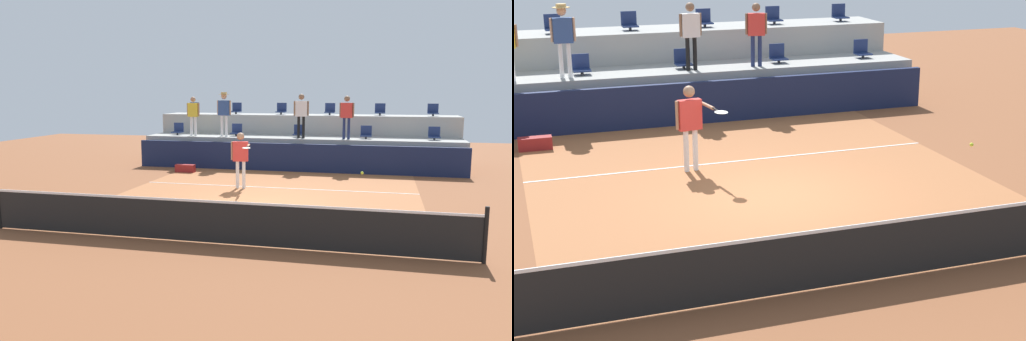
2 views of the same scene
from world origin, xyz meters
TOP-DOWN VIEW (x-y plane):
  - ground_plane at (0.00, 0.00)m, footprint 40.00×40.00m
  - court_inner_paint at (0.00, 1.00)m, footprint 9.00×10.00m
  - court_service_line at (0.00, 2.40)m, footprint 9.00×0.06m
  - tennis_net at (0.00, -4.00)m, footprint 10.48×0.08m
  - sponsor_backboard at (0.00, 6.00)m, footprint 13.00×0.16m
  - seating_tier_lower at (0.00, 7.30)m, footprint 13.00×1.80m
  - seating_tier_upper at (0.00, 9.10)m, footprint 13.00×1.80m
  - stadium_chair_lower_left at (-2.71, 7.23)m, footprint 0.44×0.40m
  - stadium_chair_lower_center at (-0.02, 7.23)m, footprint 0.44×0.40m
  - stadium_chair_lower_right at (2.70, 7.23)m, footprint 0.44×0.40m
  - stadium_chair_lower_far_right at (5.30, 7.23)m, footprint 0.44×0.40m
  - stadium_chair_upper_left at (-3.21, 9.03)m, footprint 0.44×0.40m
  - stadium_chair_upper_mid_left at (-1.11, 9.03)m, footprint 0.44×0.40m
  - stadium_chair_upper_mid_right at (1.06, 9.03)m, footprint 0.44×0.40m
  - stadium_chair_upper_right at (3.21, 9.03)m, footprint 0.44×0.40m
  - stadium_chair_upper_far_right at (5.38, 9.03)m, footprint 0.44×0.40m
  - tennis_player at (-1.09, 2.04)m, footprint 0.89×1.21m
  - spectator_with_hat at (-3.13, 6.85)m, footprint 0.62×0.46m
  - spectator_leaning_on_rail at (0.12, 6.85)m, footprint 0.62×0.26m
  - spectator_in_grey at (1.94, 6.85)m, footprint 0.60×0.27m
  - tennis_ball at (2.90, -2.13)m, footprint 0.07×0.07m
  - equipment_bag at (-4.11, 4.83)m, footprint 0.76×0.28m

SIDE VIEW (x-z plane):
  - ground_plane at x=0.00m, z-range 0.00..0.00m
  - court_inner_paint at x=0.00m, z-range 0.00..0.01m
  - court_service_line at x=0.00m, z-range 0.01..0.01m
  - equipment_bag at x=-4.11m, z-range 0.00..0.30m
  - tennis_net at x=0.00m, z-range -0.04..1.03m
  - sponsor_backboard at x=0.00m, z-range 0.00..1.10m
  - seating_tier_lower at x=0.00m, z-range 0.00..1.25m
  - seating_tier_upper at x=0.00m, z-range 0.00..2.10m
  - tennis_player at x=-1.09m, z-range 0.22..2.04m
  - tennis_ball at x=2.90m, z-range 1.28..1.34m
  - stadium_chair_lower_left at x=-2.71m, z-range 1.20..1.72m
  - stadium_chair_lower_center at x=-0.02m, z-range 1.20..1.72m
  - stadium_chair_lower_right at x=2.70m, z-range 1.20..1.72m
  - stadium_chair_lower_far_right at x=5.30m, z-range 1.20..1.72m
  - spectator_in_grey at x=1.94m, z-range 1.43..3.14m
  - stadium_chair_upper_left at x=-3.21m, z-range 2.05..2.57m
  - stadium_chair_upper_mid_left at x=-1.11m, z-range 2.05..2.57m
  - stadium_chair_upper_mid_right at x=1.06m, z-range 2.05..2.57m
  - stadium_chair_upper_right at x=3.21m, z-range 2.05..2.57m
  - stadium_chair_upper_far_right at x=5.38m, z-range 2.05..2.57m
  - spectator_leaning_on_rail at x=0.12m, z-range 1.44..3.22m
  - spectator_with_hat at x=-3.13m, z-range 1.48..3.32m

